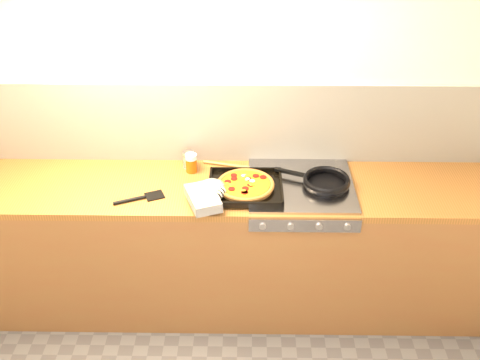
{
  "coord_description": "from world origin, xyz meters",
  "views": [
    {
      "loc": [
        0.14,
        -1.59,
        2.67
      ],
      "look_at": [
        0.1,
        1.08,
        0.95
      ],
      "focal_mm": 42.0,
      "sensor_mm": 36.0,
      "label": 1
    }
  ],
  "objects_px": {
    "pizza_on_tray": "(234,188)",
    "juice_glass": "(191,163)",
    "tomato_can": "(189,160)",
    "frying_pan": "(325,181)"
  },
  "relations": [
    {
      "from": "tomato_can",
      "to": "juice_glass",
      "type": "xyz_separation_m",
      "value": [
        0.02,
        -0.05,
        0.01
      ]
    },
    {
      "from": "pizza_on_tray",
      "to": "juice_glass",
      "type": "relative_size",
      "value": 4.73
    },
    {
      "from": "juice_glass",
      "to": "tomato_can",
      "type": "bearing_deg",
      "value": 110.75
    },
    {
      "from": "pizza_on_tray",
      "to": "juice_glass",
      "type": "bearing_deg",
      "value": 136.41
    },
    {
      "from": "pizza_on_tray",
      "to": "tomato_can",
      "type": "xyz_separation_m",
      "value": [
        -0.28,
        0.3,
        0.01
      ]
    },
    {
      "from": "tomato_can",
      "to": "pizza_on_tray",
      "type": "bearing_deg",
      "value": -46.91
    },
    {
      "from": "pizza_on_tray",
      "to": "frying_pan",
      "type": "bearing_deg",
      "value": 9.29
    },
    {
      "from": "frying_pan",
      "to": "juice_glass",
      "type": "bearing_deg",
      "value": 168.31
    },
    {
      "from": "pizza_on_tray",
      "to": "frying_pan",
      "type": "xyz_separation_m",
      "value": [
        0.52,
        0.08,
        -0.01
      ]
    },
    {
      "from": "pizza_on_tray",
      "to": "tomato_can",
      "type": "relative_size",
      "value": 5.34
    }
  ]
}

